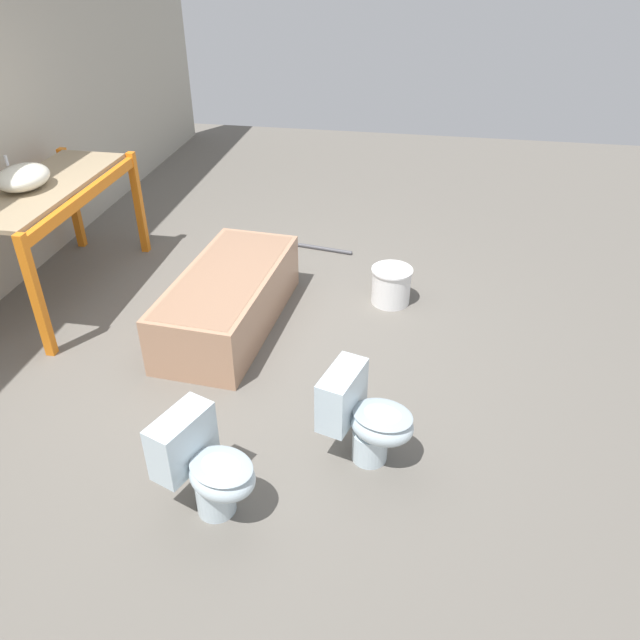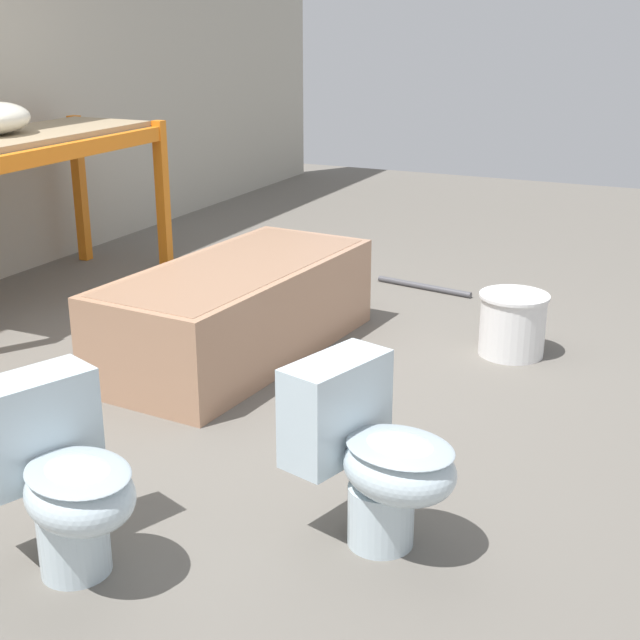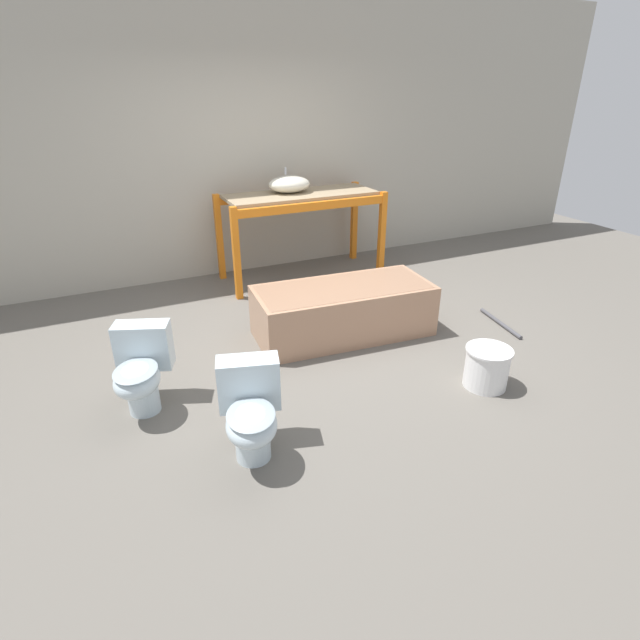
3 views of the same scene
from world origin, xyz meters
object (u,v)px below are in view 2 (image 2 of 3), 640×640
at_px(bucket_white, 513,323).
at_px(toilet_near, 61,475).
at_px(bathtub_main, 238,304).
at_px(toilet_far, 372,451).

bearing_deg(bucket_white, toilet_near, 161.26).
xyz_separation_m(bathtub_main, toilet_near, (-1.86, -0.44, 0.05)).
height_order(toilet_near, toilet_far, same).
xyz_separation_m(toilet_near, toilet_far, (0.55, -0.81, 0.00)).
distance_m(toilet_far, bucket_white, 1.91).
relative_size(bathtub_main, toilet_near, 2.63).
xyz_separation_m(toilet_near, bucket_white, (2.45, -0.83, -0.15)).
relative_size(bathtub_main, bucket_white, 4.70).
bearing_deg(bathtub_main, toilet_near, -162.16).
relative_size(toilet_near, bucket_white, 1.79).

